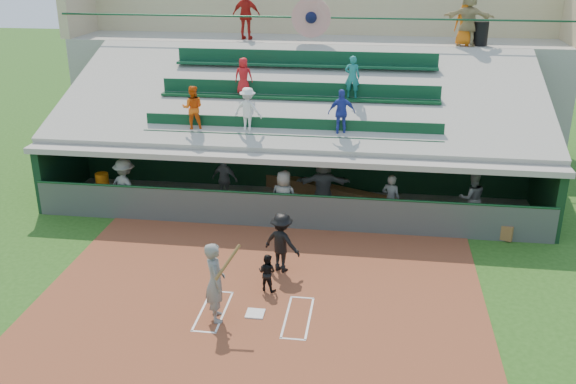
# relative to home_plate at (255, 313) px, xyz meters

# --- Properties ---
(ground) EXTENTS (100.00, 100.00, 0.00)m
(ground) POSITION_rel_home_plate_xyz_m (0.00, 0.00, -0.04)
(ground) COLOR #224B15
(ground) RESTS_ON ground
(dirt_slab) EXTENTS (11.00, 9.00, 0.02)m
(dirt_slab) POSITION_rel_home_plate_xyz_m (0.00, 0.50, -0.03)
(dirt_slab) COLOR brown
(dirt_slab) RESTS_ON ground
(home_plate) EXTENTS (0.43, 0.43, 0.03)m
(home_plate) POSITION_rel_home_plate_xyz_m (0.00, 0.00, 0.00)
(home_plate) COLOR silver
(home_plate) RESTS_ON dirt_slab
(batters_box_chalk) EXTENTS (2.65, 1.85, 0.01)m
(batters_box_chalk) POSITION_rel_home_plate_xyz_m (0.00, 0.00, -0.01)
(batters_box_chalk) COLOR silver
(batters_box_chalk) RESTS_ON dirt_slab
(dugout_floor) EXTENTS (16.00, 3.50, 0.04)m
(dugout_floor) POSITION_rel_home_plate_xyz_m (0.00, 6.75, -0.02)
(dugout_floor) COLOR gray
(dugout_floor) RESTS_ON ground
(concourse_slab) EXTENTS (20.00, 3.00, 4.60)m
(concourse_slab) POSITION_rel_home_plate_xyz_m (0.00, 13.50, 2.26)
(concourse_slab) COLOR gray
(concourse_slab) RESTS_ON ground
(grandstand) EXTENTS (20.40, 10.40, 7.80)m
(grandstand) POSITION_rel_home_plate_xyz_m (-0.01, 10.51, 2.23)
(grandstand) COLOR #4A4E49
(grandstand) RESTS_ON ground
(batter_at_plate) EXTENTS (0.98, 0.84, 1.95)m
(batter_at_plate) POSITION_rel_home_plate_xyz_m (-0.86, -0.30, 0.96)
(batter_at_plate) COLOR #60635E
(batter_at_plate) RESTS_ON dirt_slab
(catcher) EXTENTS (0.57, 0.50, 0.99)m
(catcher) POSITION_rel_home_plate_xyz_m (0.09, 1.17, 0.48)
(catcher) COLOR black
(catcher) RESTS_ON dirt_slab
(home_umpire) EXTENTS (1.21, 0.98, 1.64)m
(home_umpire) POSITION_rel_home_plate_xyz_m (0.30, 2.27, 0.80)
(home_umpire) COLOR black
(home_umpire) RESTS_ON dirt_slab
(dugout_bench) EXTENTS (13.85, 6.52, 0.45)m
(dugout_bench) POSITION_rel_home_plate_xyz_m (-0.01, 8.10, 0.23)
(dugout_bench) COLOR brown
(dugout_bench) RESTS_ON dugout_floor
(white_table) EXTENTS (0.87, 0.71, 0.69)m
(white_table) POSITION_rel_home_plate_xyz_m (-6.26, 5.98, 0.35)
(white_table) COLOR white
(white_table) RESTS_ON dugout_floor
(water_cooler) EXTENTS (0.44, 0.44, 0.44)m
(water_cooler) POSITION_rel_home_plate_xyz_m (-6.25, 5.92, 0.91)
(water_cooler) COLOR orange
(water_cooler) RESTS_ON white_table
(dugout_player_a) EXTENTS (1.38, 1.13, 1.85)m
(dugout_player_a) POSITION_rel_home_plate_xyz_m (-5.21, 5.32, 0.93)
(dugout_player_a) COLOR #5C5F5A
(dugout_player_a) RESTS_ON dugout_floor
(dugout_player_b) EXTENTS (1.00, 0.61, 1.58)m
(dugout_player_b) POSITION_rel_home_plate_xyz_m (-2.32, 6.84, 0.80)
(dugout_player_b) COLOR #5C5F5A
(dugout_player_b) RESTS_ON dugout_floor
(dugout_player_c) EXTENTS (0.94, 0.70, 1.75)m
(dugout_player_c) POSITION_rel_home_plate_xyz_m (-0.07, 5.23, 0.88)
(dugout_player_c) COLOR #61635E
(dugout_player_c) RESTS_ON dugout_floor
(dugout_player_d) EXTENTS (1.80, 0.73, 1.89)m
(dugout_player_d) POSITION_rel_home_plate_xyz_m (1.05, 6.35, 0.95)
(dugout_player_d) COLOR #545652
(dugout_player_d) RESTS_ON dugout_floor
(dugout_player_e) EXTENTS (0.69, 0.59, 1.62)m
(dugout_player_e) POSITION_rel_home_plate_xyz_m (3.20, 5.72, 0.81)
(dugout_player_e) COLOR #585A55
(dugout_player_e) RESTS_ON dugout_floor
(dugout_player_f) EXTENTS (0.88, 0.72, 1.66)m
(dugout_player_f) POSITION_rel_home_plate_xyz_m (5.69, 6.11, 0.84)
(dugout_player_f) COLOR #62645F
(dugout_player_f) RESTS_ON dugout_floor
(trash_bin) EXTENTS (0.60, 0.60, 0.90)m
(trash_bin) POSITION_rel_home_plate_xyz_m (6.35, 12.55, 5.01)
(trash_bin) COLOR black
(trash_bin) RESTS_ON concourse_slab
(concourse_staff_a) EXTENTS (1.16, 0.56, 1.92)m
(concourse_staff_a) POSITION_rel_home_plate_xyz_m (-2.69, 12.91, 5.53)
(concourse_staff_a) COLOR #B11914
(concourse_staff_a) RESTS_ON concourse_slab
(concourse_staff_b) EXTENTS (0.87, 0.66, 1.60)m
(concourse_staff_b) POSITION_rel_home_plate_xyz_m (5.74, 12.39, 5.37)
(concourse_staff_b) COLOR #D5600C
(concourse_staff_b) RESTS_ON concourse_slab
(concourse_staff_c) EXTENTS (1.95, 0.99, 2.01)m
(concourse_staff_c) POSITION_rel_home_plate_xyz_m (5.84, 12.35, 5.57)
(concourse_staff_c) COLOR tan
(concourse_staff_c) RESTS_ON concourse_slab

